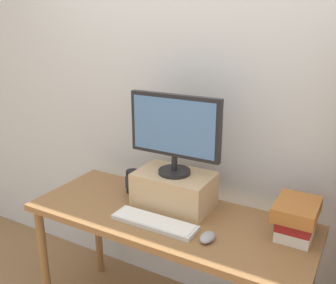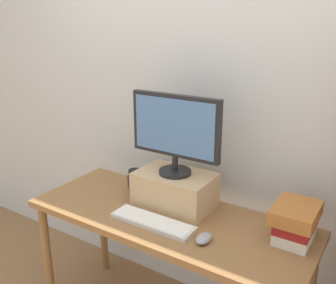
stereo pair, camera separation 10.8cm
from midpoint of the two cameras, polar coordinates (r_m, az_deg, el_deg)
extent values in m
cube|color=silver|center=(2.22, 7.78, 6.06)|extent=(7.00, 0.08, 2.60)
cube|color=olive|center=(2.03, 1.48, -11.49)|extent=(1.52, 0.60, 0.04)
cylinder|color=olive|center=(2.48, -16.65, -16.77)|extent=(0.05, 0.05, 0.73)
cylinder|color=olive|center=(2.77, -8.75, -12.26)|extent=(0.05, 0.05, 0.73)
cube|color=tan|center=(2.08, 2.56, -7.24)|extent=(0.42, 0.27, 0.19)
cylinder|color=black|center=(2.04, 2.60, -4.57)|extent=(0.18, 0.18, 0.02)
cylinder|color=black|center=(2.02, 2.63, -3.22)|extent=(0.03, 0.03, 0.08)
cube|color=black|center=(1.95, 2.71, 2.47)|extent=(0.52, 0.04, 0.33)
cube|color=#4C7AB7|center=(1.94, 2.41, 2.34)|extent=(0.48, 0.00, 0.29)
cube|color=silver|center=(1.93, -0.73, -12.11)|extent=(0.45, 0.13, 0.02)
cube|color=white|center=(1.93, -0.73, -11.79)|extent=(0.42, 0.11, 0.00)
ellipsoid|color=#99999E|center=(1.81, 7.24, -14.39)|extent=(0.06, 0.10, 0.04)
cube|color=silver|center=(1.91, 20.28, -13.18)|extent=(0.16, 0.21, 0.05)
cube|color=maroon|center=(1.89, 20.48, -11.65)|extent=(0.16, 0.23, 0.05)
cube|color=#AD662D|center=(1.86, 20.52, -10.07)|extent=(0.19, 0.26, 0.07)
cylinder|color=black|center=(2.26, -3.62, -5.89)|extent=(0.08, 0.08, 0.14)
cube|color=#2D2D30|center=(2.22, -4.27, -6.10)|extent=(0.05, 0.00, 0.08)
camera|label=1|loc=(0.05, -88.38, 0.53)|focal=40.00mm
camera|label=2|loc=(0.05, 91.62, -0.53)|focal=40.00mm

